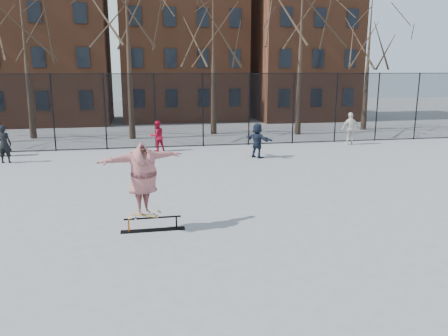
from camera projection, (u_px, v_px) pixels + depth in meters
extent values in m
plane|color=slate|center=(228.00, 230.00, 11.63)|extent=(100.00, 100.00, 0.00)
cube|color=black|center=(153.00, 230.00, 11.61)|extent=(1.69, 0.26, 0.01)
cylinder|color=#C64B0B|center=(129.00, 226.00, 11.46)|extent=(0.04, 0.04, 0.35)
cylinder|color=black|center=(176.00, 223.00, 11.69)|extent=(0.04, 0.04, 0.35)
cylinder|color=black|center=(153.00, 218.00, 11.54)|extent=(1.49, 0.05, 0.05)
imported|color=#5E388E|center=(143.00, 179.00, 11.27)|extent=(2.39, 1.47, 1.89)
imported|color=black|center=(4.00, 144.00, 19.80)|extent=(0.67, 0.47, 1.74)
imported|color=#AE0F28|center=(157.00, 136.00, 22.70)|extent=(0.95, 0.86, 1.59)
imported|color=silver|center=(350.00, 129.00, 24.65)|extent=(1.09, 0.51, 1.83)
imported|color=#171E2F|center=(257.00, 141.00, 20.97)|extent=(1.31, 1.55, 1.68)
cylinder|color=black|center=(53.00, 113.00, 22.44)|extent=(0.07, 0.07, 4.00)
cylinder|color=black|center=(105.00, 112.00, 22.91)|extent=(0.07, 0.07, 4.00)
cylinder|color=black|center=(155.00, 111.00, 23.39)|extent=(0.07, 0.07, 4.00)
cylinder|color=black|center=(203.00, 110.00, 23.86)|extent=(0.07, 0.07, 4.00)
cylinder|color=black|center=(249.00, 109.00, 24.34)|extent=(0.07, 0.07, 4.00)
cylinder|color=black|center=(293.00, 109.00, 24.81)|extent=(0.07, 0.07, 4.00)
cylinder|color=black|center=(336.00, 108.00, 25.29)|extent=(0.07, 0.07, 4.00)
cylinder|color=black|center=(377.00, 107.00, 25.76)|extent=(0.07, 0.07, 4.00)
cylinder|color=black|center=(417.00, 106.00, 26.24)|extent=(0.07, 0.07, 4.00)
cube|color=black|center=(181.00, 111.00, 23.64)|extent=(34.00, 0.01, 4.00)
cylinder|color=black|center=(180.00, 74.00, 23.21)|extent=(34.00, 0.04, 0.04)
cone|color=black|center=(34.00, 101.00, 26.62)|extent=(0.40, 0.40, 4.62)
cone|color=black|center=(126.00, 101.00, 26.38)|extent=(0.40, 0.40, 4.62)
cone|color=black|center=(212.00, 98.00, 28.63)|extent=(0.40, 0.40, 4.62)
cone|color=black|center=(299.00, 99.00, 28.39)|extent=(0.40, 0.40, 4.62)
cone|color=black|center=(367.00, 97.00, 30.64)|extent=(0.40, 0.40, 4.62)
cube|color=brown|center=(47.00, 45.00, 33.56)|extent=(9.00, 7.00, 12.00)
cube|color=brown|center=(183.00, 40.00, 35.37)|extent=(10.00, 7.00, 13.00)
cube|color=brown|center=(300.00, 54.00, 37.42)|extent=(8.00, 7.00, 11.00)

